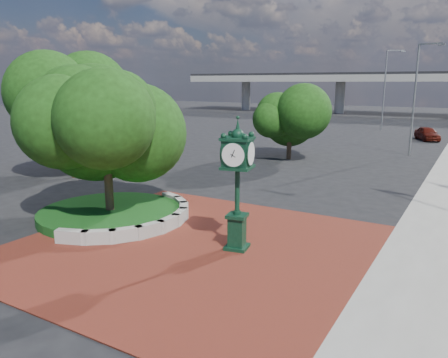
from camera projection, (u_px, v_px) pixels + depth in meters
ground at (207, 238)px, 16.64m from camera, size 200.00×200.00×0.00m
plaza at (192, 246)px, 15.80m from camera, size 12.00×12.00×0.04m
planter_wall at (151, 220)px, 17.92m from camera, size 2.96×6.77×0.54m
grass_bed at (110, 214)px, 19.07m from camera, size 6.10×6.10×0.40m
overpass at (427, 78)px, 74.23m from camera, size 90.00×12.00×7.50m
tree_planter at (106, 133)px, 18.31m from camera, size 5.20×5.20×6.33m
tree_northwest at (70, 111)px, 26.39m from camera, size 5.60×5.60×6.93m
tree_street at (290, 117)px, 33.06m from camera, size 4.40×4.40×5.45m
post_clock at (237, 179)px, 14.99m from camera, size 1.11×1.11×4.66m
parked_car at (427, 133)px, 44.61m from camera, size 3.17×4.34×1.37m
street_lamp_near at (418, 91)px, 34.45m from camera, size 1.95×0.57×8.75m
street_lamp_far at (387, 84)px, 53.32m from camera, size 2.06×0.94×9.60m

